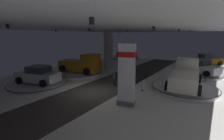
{
  "coord_description": "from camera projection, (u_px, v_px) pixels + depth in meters",
  "views": [
    {
      "loc": [
        8.84,
        -9.74,
        4.9
      ],
      "look_at": [
        -0.04,
        3.13,
        1.4
      ],
      "focal_mm": 25.17,
      "sensor_mm": 36.0,
      "label": 1
    }
  ],
  "objects": [
    {
      "name": "ground",
      "position": [
        92.0,
        92.0,
        13.79
      ],
      "size": [
        24.0,
        44.0,
        0.06
      ],
      "color": "silver"
    },
    {
      "name": "display_platform_deep_left",
      "position": [
        126.0,
        59.0,
        32.25
      ],
      "size": [
        5.36,
        5.36,
        0.29
      ],
      "color": "#B7B7BC",
      "rests_on": "ground"
    },
    {
      "name": "brand_sign_pylon",
      "position": [
        127.0,
        74.0,
        10.82
      ],
      "size": [
        1.38,
        0.92,
        4.36
      ],
      "color": "slate",
      "rests_on": "ground"
    },
    {
      "name": "display_car_deep_left",
      "position": [
        126.0,
        54.0,
        32.08
      ],
      "size": [
        4.52,
        3.06,
        1.71
      ],
      "color": "red",
      "rests_on": "display_platform_deep_left"
    },
    {
      "name": "display_platform_mid_right",
      "position": [
        184.0,
        88.0,
        14.2
      ],
      "size": [
        5.68,
        5.68,
        0.36
      ],
      "color": "silver",
      "rests_on": "ground"
    },
    {
      "name": "stanchion_a",
      "position": [
        142.0,
        87.0,
        14.02
      ],
      "size": [
        0.28,
        0.28,
        1.01
      ],
      "color": "#333338",
      "rests_on": "ground"
    },
    {
      "name": "display_car_near_left",
      "position": [
        38.0,
        75.0,
        15.51
      ],
      "size": [
        4.54,
        3.12,
        1.71
      ],
      "color": "silver",
      "rests_on": "display_platform_near_left"
    },
    {
      "name": "visitor_walking_near",
      "position": [
        114.0,
        77.0,
        15.27
      ],
      "size": [
        0.32,
        0.32,
        1.59
      ],
      "color": "black",
      "rests_on": "ground"
    },
    {
      "name": "pickup_truck_mid_left",
      "position": [
        82.0,
        64.0,
        19.69
      ],
      "size": [
        5.55,
        3.27,
        2.3
      ],
      "color": "#B77519",
      "rests_on": "display_platform_mid_left"
    },
    {
      "name": "display_car_deep_right",
      "position": [
        207.0,
        60.0,
        24.27
      ],
      "size": [
        4.3,
        4.19,
        1.71
      ],
      "color": "#B77519",
      "rests_on": "display_platform_deep_right"
    },
    {
      "name": "display_platform_near_left",
      "position": [
        39.0,
        84.0,
        15.71
      ],
      "size": [
        5.67,
        5.67,
        0.25
      ],
      "color": "#B7B7BC",
      "rests_on": "ground"
    },
    {
      "name": "display_platform_far_right",
      "position": [
        200.0,
        74.0,
        19.21
      ],
      "size": [
        4.98,
        4.98,
        0.34
      ],
      "color": "#B7B7BC",
      "rests_on": "ground"
    },
    {
      "name": "pickup_truck_mid_right",
      "position": [
        185.0,
        76.0,
        14.24
      ],
      "size": [
        3.09,
        5.49,
        2.3
      ],
      "color": "silver",
      "rests_on": "display_platform_mid_right"
    },
    {
      "name": "column_left",
      "position": [
        108.0,
        50.0,
        22.81
      ],
      "size": [
        1.35,
        1.35,
        5.5
      ],
      "color": "#ADADB2",
      "rests_on": "ground"
    },
    {
      "name": "display_car_far_right",
      "position": [
        200.0,
        67.0,
        19.03
      ],
      "size": [
        4.55,
        3.61,
        1.71
      ],
      "color": "silver",
      "rests_on": "display_platform_far_right"
    },
    {
      "name": "ceiling_with_spotlights",
      "position": [
        90.0,
        27.0,
        12.58
      ],
      "size": [
        24.0,
        44.0,
        0.39
      ],
      "color": "silver"
    },
    {
      "name": "display_platform_mid_left",
      "position": [
        80.0,
        73.0,
        20.07
      ],
      "size": [
        5.68,
        5.68,
        0.35
      ],
      "color": "#B7B7BC",
      "rests_on": "ground"
    },
    {
      "name": "display_platform_deep_right",
      "position": [
        207.0,
        66.0,
        24.48
      ],
      "size": [
        5.39,
        5.39,
        0.35
      ],
      "color": "#B7B7BC",
      "rests_on": "ground"
    }
  ]
}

